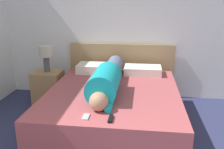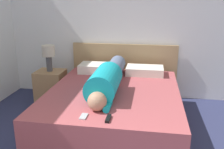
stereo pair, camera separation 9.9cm
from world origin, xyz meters
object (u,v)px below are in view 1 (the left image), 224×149
Objects in this scene: table_lamp at (46,54)px; pillow_near_headboard at (96,68)px; tv_remote at (111,119)px; person_lying at (108,78)px; bed at (113,108)px; cell_phone at (86,117)px; pillow_second at (143,70)px; nightstand at (48,88)px.

pillow_near_headboard is (0.75, 0.15, -0.24)m from table_lamp.
person_lying is at bearing 100.11° from tv_remote.
cell_phone is (-0.18, -0.80, 0.26)m from bed.
pillow_second is at bearing -0.00° from pillow_near_headboard.
bed is 0.90m from pillow_near_headboard.
pillow_second is (0.72, -0.00, -0.01)m from pillow_near_headboard.
tv_remote is (1.19, -1.44, -0.29)m from table_lamp.
tv_remote is (-0.29, -1.58, -0.05)m from pillow_second.
person_lying is 2.83× the size of pillow_near_headboard.
person_lying is at bearing 82.98° from cell_phone.
pillow_near_headboard is 0.72m from pillow_second.
pillow_near_headboard is at bearing 96.83° from cell_phone.
pillow_second reaches higher than nightstand.
cell_phone reaches higher than bed.
pillow_near_headboard reaches higher than tv_remote.
cell_phone is at bearing -56.39° from table_lamp.
table_lamp reaches higher than pillow_near_headboard.
pillow_second reaches higher than tv_remote.
nightstand is 0.32× the size of person_lying.
tv_remote is at bearing -79.89° from person_lying.
cell_phone is at bearing -108.98° from pillow_second.
person_lying is at bearing -30.19° from nightstand.
cell_phone is (0.94, -1.42, 0.25)m from nightstand.
table_lamp is at bearing 151.10° from bed.
bed is at bearing -64.56° from pillow_near_headboard.
pillow_second reaches higher than bed.
nightstand is 1.32× the size of table_lamp.
pillow_near_headboard is at bearing 180.00° from pillow_second.
table_lamp is at bearing 0.00° from nightstand.
tv_remote is 1.15× the size of cell_phone.
nightstand is 1.27m from person_lying.
pillow_near_headboard is at bearing 110.90° from person_lying.
nightstand is at bearing -169.01° from pillow_near_headboard.
pillow_second is (1.48, 0.15, -0.24)m from table_lamp.
bed is 13.12× the size of tv_remote.
person_lying is at bearing -120.19° from pillow_second.
table_lamp is at bearing 129.61° from tv_remote.
table_lamp is at bearing 149.81° from person_lying.
nightstand is at bearing 149.81° from person_lying.
tv_remote is (0.44, -1.58, -0.05)m from pillow_near_headboard.
table_lamp is 3.14× the size of cell_phone.
pillow_second is (0.36, 0.76, 0.32)m from bed.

